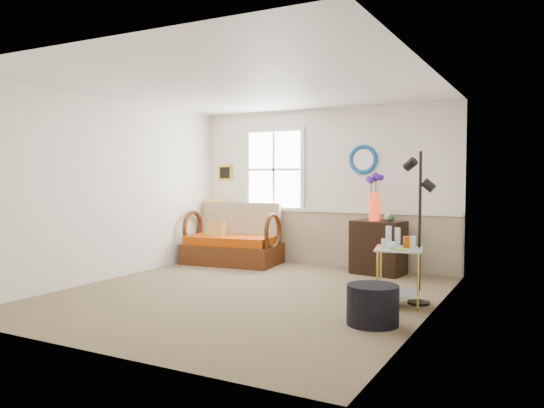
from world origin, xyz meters
The scene contains 19 objects.
floor centered at (0.00, 0.00, 0.00)m, with size 4.50×5.00×0.01m, color brown.
ceiling centered at (0.00, 0.00, 2.60)m, with size 4.50×5.00×0.01m, color white.
walls centered at (0.00, 0.00, 1.30)m, with size 4.51×5.01×2.60m.
wainscot centered at (0.00, 2.48, 0.45)m, with size 4.46×0.02×0.90m, color tan.
chair_rail centered at (0.00, 2.47, 0.92)m, with size 4.46×0.04×0.06m, color white.
window centered at (-0.90, 2.47, 1.60)m, with size 1.14×0.06×1.44m, color white, non-canonical shape.
picture centered at (-1.92, 2.48, 1.55)m, with size 0.28×0.03×0.28m, color #AB891E.
mirror centered at (0.70, 2.48, 1.75)m, with size 0.47×0.47×0.07m, color #1B7AC5.
loveseat centered at (-1.40, 1.88, 0.51)m, with size 1.57×0.89×1.03m, color #512812, non-canonical shape.
throw_pillow centered at (-1.66, 1.76, 0.52)m, with size 0.38×0.09×0.38m, color orange, non-canonical shape.
lamp_stand centered at (-2.05, 2.30, 0.28)m, with size 0.31×0.31×0.56m, color black, non-canonical shape.
table_lamp centered at (-2.08, 2.32, 0.81)m, with size 0.27×0.27×0.50m, color orange, non-canonical shape.
potted_plant centered at (-1.93, 2.32, 0.71)m, with size 0.35×0.39×0.30m, color #3A602B.
cabinet centered at (1.06, 2.13, 0.41)m, with size 0.76×0.49×0.81m, color black, non-canonical shape.
flower_vase centered at (1.00, 2.11, 1.16)m, with size 0.21×0.21×0.70m, color red, non-canonical shape.
side_table centered at (1.84, 0.33, 0.33)m, with size 0.52×0.52×0.66m, color gold, non-canonical shape.
tabletop_items centered at (1.82, 0.37, 0.78)m, with size 0.40×0.40×0.24m, color silver, non-canonical shape.
floor_lamp centered at (2.04, 0.50, 0.89)m, with size 0.26×0.26×1.77m, color black, non-canonical shape.
ottoman centered at (1.82, -0.58, 0.20)m, with size 0.52×0.52×0.40m, color black.
Camera 1 is at (3.40, -5.67, 1.48)m, focal length 35.00 mm.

